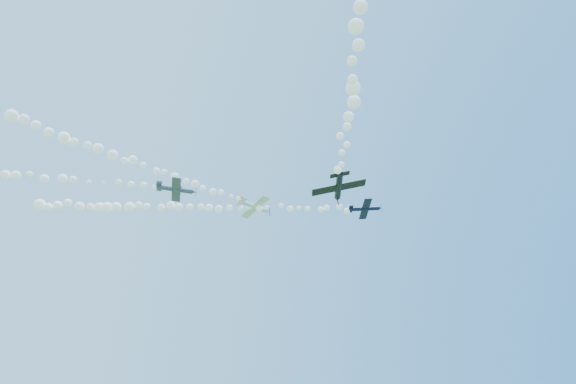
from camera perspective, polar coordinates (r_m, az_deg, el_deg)
name	(u,v)px	position (r m, az deg, el deg)	size (l,w,h in m)	color
plane_white	(255,207)	(102.11, -3.93, -1.74)	(8.19, 8.60, 2.27)	white
smoke_trail_white	(63,136)	(89.70, -25.16, 6.03)	(72.55, 17.52, 3.35)	white
plane_navy	(365,209)	(103.53, 9.12, -1.96)	(7.34, 7.76, 2.01)	black
smoke_trail_navy	(195,207)	(102.97, -11.02, -1.73)	(61.76, 29.89, 2.94)	white
plane_grey	(176,189)	(88.05, -13.12, 0.31)	(7.31, 7.76, 2.50)	#3E425B
plane_black	(339,187)	(70.41, 6.01, 0.62)	(7.71, 7.38, 2.31)	black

